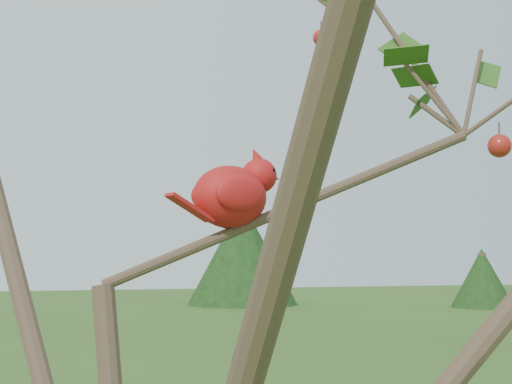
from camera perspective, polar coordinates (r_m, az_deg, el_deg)
crabapple_tree at (r=1.13m, az=-6.60°, el=1.74°), size 2.35×2.05×2.95m
cardinal at (r=1.26m, az=-1.63°, el=-0.13°), size 0.21×0.13×0.15m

